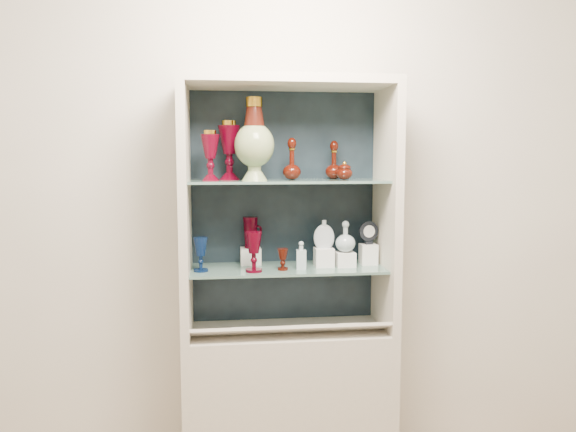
{
  "coord_description": "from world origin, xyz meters",
  "views": [
    {
      "loc": [
        -0.32,
        -1.09,
        1.58
      ],
      "look_at": [
        0.0,
        1.53,
        1.3
      ],
      "focal_mm": 35.0,
      "sensor_mm": 36.0,
      "label": 1
    }
  ],
  "objects": [
    {
      "name": "cobalt_goblet",
      "position": [
        -0.41,
        1.5,
        1.13
      ],
      "size": [
        0.07,
        0.07,
        0.16
      ],
      "primitive_type": null,
      "rotation": [
        0.0,
        0.0,
        -0.04
      ],
      "color": "#0B1D45",
      "rests_on": "shelf_lower"
    },
    {
      "name": "cameo_medallion",
      "position": [
        0.41,
        1.58,
        1.21
      ],
      "size": [
        0.1,
        0.05,
        0.12
      ],
      "primitive_type": null,
      "rotation": [
        0.0,
        0.0,
        0.17
      ],
      "color": "black",
      "rests_on": "riser_cameo_medallion"
    },
    {
      "name": "label_card_1",
      "position": [
        0.27,
        1.42,
        0.8
      ],
      "size": [
        0.1,
        0.06,
        0.03
      ],
      "primitive_type": "cube",
      "rotation": [
        -0.44,
        0.0,
        0.0
      ],
      "color": "white",
      "rests_on": "label_ledge"
    },
    {
      "name": "flat_flask",
      "position": [
        0.18,
        1.55,
        1.21
      ],
      "size": [
        0.1,
        0.05,
        0.14
      ],
      "primitive_type": null,
      "rotation": [
        0.0,
        0.0,
        -0.06
      ],
      "color": "silver",
      "rests_on": "riser_flat_flask"
    },
    {
      "name": "riser_ruby_pitcher",
      "position": [
        -0.17,
        1.65,
        1.09
      ],
      "size": [
        0.1,
        0.1,
        0.08
      ],
      "primitive_type": "cube",
      "color": "silver",
      "rests_on": "shelf_lower"
    },
    {
      "name": "ruby_goblet_small",
      "position": [
        -0.03,
        1.49,
        1.1
      ],
      "size": [
        0.07,
        0.07,
        0.1
      ],
      "primitive_type": null,
      "rotation": [
        0.0,
        0.0,
        0.35
      ],
      "color": "#430E05",
      "rests_on": "shelf_lower"
    },
    {
      "name": "cabinet_base",
      "position": [
        0.0,
        1.53,
        0.38
      ],
      "size": [
        1.0,
        0.4,
        0.75
      ],
      "primitive_type": "cube",
      "color": "beige",
      "rests_on": "ground"
    },
    {
      "name": "enamel_urn",
      "position": [
        -0.16,
        1.5,
        1.66
      ],
      "size": [
        0.21,
        0.21,
        0.38
      ],
      "primitive_type": null,
      "rotation": [
        0.0,
        0.0,
        0.19
      ],
      "color": "#104F15",
      "rests_on": "shelf_upper"
    },
    {
      "name": "cabinet_top_cap",
      "position": [
        0.0,
        1.53,
        1.92
      ],
      "size": [
        1.0,
        0.4,
        0.04
      ],
      "primitive_type": "cube",
      "color": "beige",
      "rests_on": "cabinet_side_left"
    },
    {
      "name": "wall_back",
      "position": [
        0.0,
        1.75,
        1.4
      ],
      "size": [
        3.5,
        0.02,
        2.8
      ],
      "primitive_type": "cube",
      "color": "beige",
      "rests_on": "ground"
    },
    {
      "name": "ruby_goblet_tall",
      "position": [
        -0.17,
        1.46,
        1.14
      ],
      "size": [
        0.08,
        0.08,
        0.19
      ],
      "primitive_type": null,
      "rotation": [
        0.0,
        0.0,
        -0.03
      ],
      "color": "#4D0010",
      "rests_on": "shelf_lower"
    },
    {
      "name": "pedestal_lamp_left",
      "position": [
        -0.36,
        1.52,
        1.58
      ],
      "size": [
        0.1,
        0.1,
        0.23
      ],
      "primitive_type": null,
      "rotation": [
        0.0,
        0.0,
        -0.19
      ],
      "color": "#4D0010",
      "rests_on": "shelf_upper"
    },
    {
      "name": "cabinet_side_left",
      "position": [
        -0.48,
        1.53,
        1.32
      ],
      "size": [
        0.04,
        0.4,
        1.15
      ],
      "primitive_type": "cube",
      "color": "beige",
      "rests_on": "cabinet_base"
    },
    {
      "name": "ruby_decanter_b",
      "position": [
        0.24,
        1.63,
        1.57
      ],
      "size": [
        0.09,
        0.09,
        0.2
      ],
      "primitive_type": null,
      "rotation": [
        0.0,
        0.0,
        0.05
      ],
      "color": "#430E05",
      "rests_on": "shelf_upper"
    },
    {
      "name": "cabinet_side_right",
      "position": [
        0.48,
        1.53,
        1.32
      ],
      "size": [
        0.04,
        0.4,
        1.15
      ],
      "primitive_type": "cube",
      "color": "beige",
      "rests_on": "cabinet_base"
    },
    {
      "name": "label_ledge",
      "position": [
        0.0,
        1.42,
        0.78
      ],
      "size": [
        0.92,
        0.17,
        0.09
      ],
      "primitive_type": "cube",
      "rotation": [
        -0.44,
        0.0,
        0.0
      ],
      "color": "beige",
      "rests_on": "cabinet_base"
    },
    {
      "name": "lidded_bowl",
      "position": [
        0.27,
        1.55,
        1.51
      ],
      "size": [
        0.09,
        0.09,
        0.09
      ],
      "primitive_type": null,
      "rotation": [
        0.0,
        0.0,
        -0.11
      ],
      "color": "#430E05",
      "rests_on": "shelf_upper"
    },
    {
      "name": "riser_cameo_medallion",
      "position": [
        0.41,
        1.58,
        1.1
      ],
      "size": [
        0.08,
        0.08,
        0.1
      ],
      "primitive_type": "cube",
      "color": "silver",
      "rests_on": "shelf_lower"
    },
    {
      "name": "riser_clear_round_decanter",
      "position": [
        0.28,
        1.54,
        1.08
      ],
      "size": [
        0.09,
        0.09,
        0.07
      ],
      "primitive_type": "cube",
      "color": "silver",
      "rests_on": "shelf_lower"
    },
    {
      "name": "clear_square_bottle",
      "position": [
        0.06,
        1.5,
        1.12
      ],
      "size": [
        0.05,
        0.05,
        0.13
      ],
      "primitive_type": null,
      "rotation": [
        0.0,
        0.0,
        -0.07
      ],
      "color": "#9AB0B5",
      "rests_on": "shelf_lower"
    },
    {
      "name": "ruby_decanter_a",
      "position": [
        0.02,
        1.56,
        1.58
      ],
      "size": [
        0.11,
        0.11,
        0.22
      ],
      "primitive_type": null,
      "rotation": [
        0.0,
        0.0,
        0.37
      ],
      "color": "#430E05",
      "rests_on": "shelf_upper"
    },
    {
      "name": "pedestal_lamp_right",
      "position": [
        -0.27,
        1.6,
        1.61
      ],
      "size": [
        0.13,
        0.13,
        0.28
      ],
      "primitive_type": null,
      "rotation": [
        0.0,
        0.0,
        -0.27
      ],
      "color": "#4D0010",
      "rests_on": "shelf_upper"
    },
    {
      "name": "label_card_3",
      "position": [
        0.13,
        1.42,
        0.8
      ],
      "size": [
        0.1,
        0.06,
        0.03
      ],
      "primitive_type": "cube",
      "rotation": [
        -0.44,
        0.0,
        0.0
      ],
      "color": "white",
      "rests_on": "label_ledge"
    },
    {
      "name": "ruby_pitcher",
      "position": [
        -0.17,
        1.65,
        1.21
      ],
      "size": [
        0.14,
        0.11,
        0.15
      ],
      "primitive_type": null,
      "rotation": [
        0.0,
        0.0,
        0.42
      ],
      "color": "#4D0010",
      "rests_on": "riser_ruby_pitcher"
    },
    {
      "name": "label_card_0",
      "position": [
        -0.23,
        1.42,
        0.8
      ],
      "size": [
        0.1,
        0.06,
        0.03
      ],
      "primitive_type": "cube",
      "rotation": [
        -0.44,
        0.0,
        0.0
      ],
      "color": "white",
      "rests_on": "label_ledge"
    },
    {
      "name": "riser_flat_flask",
      "position": [
        0.18,
        1.55,
        1.09
      ],
      "size": [
        0.09,
        0.09,
        0.09
      ],
      "primitive_type": "cube",
      "color": "silver",
      "rests_on": "shelf_lower"
    },
    {
      "name": "label_card_2",
      "position": [
        0.05,
        1.42,
        0.8
      ],
      "size": [
        0.1,
        0.06,
        0.03
      ],
      "primitive_type": "cube",
      "rotation": [
        -0.44,
        0.0,
        0.0
      ],
      "color": "white",
      "rests_on": "label_ledge"
    },
    {
      "name": "clear_round_decanter",
      "position": [
        0.28,
        1.54,
        1.19
      ],
      "size": [
        0.13,
        0.13,
        0.14
      ],
      "primitive_type": null,
      "rotation": [
        0.0,
        0.0,
        0.43
      ],
      "color": "#9AB0B5",
      "rests_on": "riser_clear_round_decanter"
    },
    {
      "name": "shelf_upper",
      "position": [
        0.0,
        1.55,
        1.46
      ],
      "size": [
        0.92,
        0.34,
        0.01
      ],
      "primitive_type": "cube",
      "color": "slate",
      "rests_on": "cabinet_side_left"
    },
    {
      "name": "shelf_lower",
      "position": [
        0.0,
        1.55,
        1.04
      ],
      "size": [
        0.92,
        0.34,
        0.01
      ],
      "primitive_type": "cube",
      "color": "slate",
      "rests_on": "cabinet_side_left"
    },
    {
      "name": "cabinet_back_panel",
      "position": [
        0.0,
        1.72,
        1.32
      ],
      "size": [
        0.98,
        0.02,
        1.15
      ],
      "primitive_type": "cube",
      "color": "black",
      "rests_on": "cabinet_base"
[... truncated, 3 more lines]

